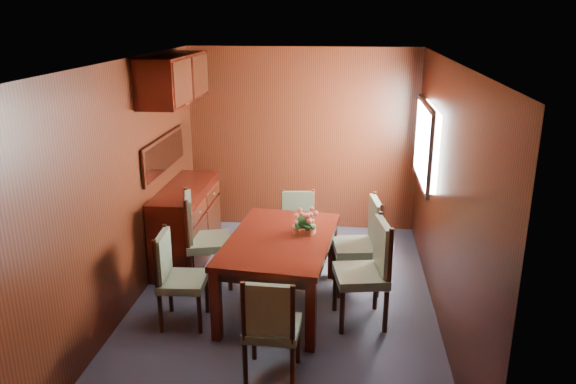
# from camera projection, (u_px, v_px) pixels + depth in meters

# --- Properties ---
(ground) EXTENTS (4.50, 4.50, 0.00)m
(ground) POSITION_uv_depth(u_px,v_px,m) (283.00, 306.00, 5.63)
(ground) COLOR #343748
(ground) RESTS_ON ground
(room_shell) EXTENTS (3.06, 4.52, 2.41)m
(room_shell) POSITION_uv_depth(u_px,v_px,m) (276.00, 139.00, 5.45)
(room_shell) COLOR black
(room_shell) RESTS_ON ground
(sideboard) EXTENTS (0.48, 1.40, 0.90)m
(sideboard) POSITION_uv_depth(u_px,v_px,m) (187.00, 223.00, 6.57)
(sideboard) COLOR black
(sideboard) RESTS_ON ground
(dining_table) EXTENTS (1.12, 1.65, 0.73)m
(dining_table) POSITION_uv_depth(u_px,v_px,m) (280.00, 247.00, 5.45)
(dining_table) COLOR black
(dining_table) RESTS_ON ground
(chair_left_near) EXTENTS (0.44, 0.46, 0.91)m
(chair_left_near) POSITION_uv_depth(u_px,v_px,m) (175.00, 273.00, 5.19)
(chair_left_near) COLOR black
(chair_left_near) RESTS_ON ground
(chair_left_far) EXTENTS (0.58, 0.60, 1.03)m
(chair_left_far) POSITION_uv_depth(u_px,v_px,m) (201.00, 234.00, 5.93)
(chair_left_far) COLOR black
(chair_left_far) RESTS_ON ground
(chair_right_near) EXTENTS (0.54, 0.56, 1.02)m
(chair_right_near) POSITION_uv_depth(u_px,v_px,m) (369.00, 266.00, 5.19)
(chair_right_near) COLOR black
(chair_right_near) RESTS_ON ground
(chair_right_far) EXTENTS (0.52, 0.54, 1.01)m
(chair_right_far) POSITION_uv_depth(u_px,v_px,m) (364.00, 239.00, 5.83)
(chair_right_far) COLOR black
(chair_right_far) RESTS_ON ground
(chair_head) EXTENTS (0.44, 0.42, 0.91)m
(chair_head) POSITION_uv_depth(u_px,v_px,m) (271.00, 323.00, 4.36)
(chair_head) COLOR black
(chair_head) RESTS_ON ground
(chair_foot) EXTENTS (0.45, 0.43, 0.86)m
(chair_foot) POSITION_uv_depth(u_px,v_px,m) (298.00, 224.00, 6.48)
(chair_foot) COLOR black
(chair_foot) RESTS_ON ground
(flower_centerpiece) EXTENTS (0.25, 0.25, 0.25)m
(flower_centerpiece) POSITION_uv_depth(u_px,v_px,m) (304.00, 221.00, 5.51)
(flower_centerpiece) COLOR #AE5835
(flower_centerpiece) RESTS_ON dining_table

